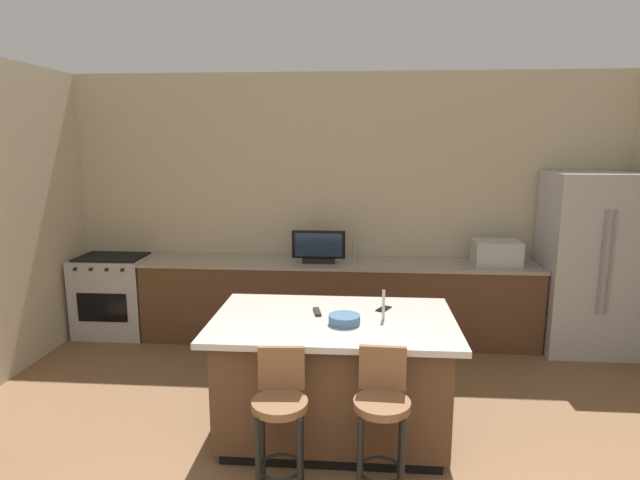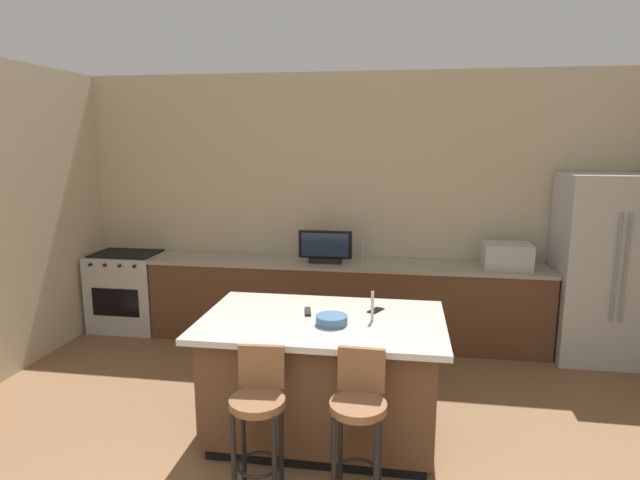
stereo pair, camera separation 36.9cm
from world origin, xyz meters
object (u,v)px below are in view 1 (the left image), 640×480
(tv_monitor, at_px, (319,248))
(bar_stool_left, at_px, (280,414))
(range_oven, at_px, (114,295))
(fruit_bowl, at_px, (344,319))
(tv_remote, at_px, (317,312))
(refrigerator, at_px, (589,263))
(microwave, at_px, (496,253))
(cell_phone, at_px, (384,309))
(kitchen_island, at_px, (333,376))
(bar_stool_right, at_px, (382,415))

(tv_monitor, bearing_deg, bar_stool_left, -90.42)
(range_oven, xyz_separation_m, fruit_bowl, (2.70, -2.08, 0.51))
(fruit_bowl, distance_m, tv_remote, 0.31)
(refrigerator, bearing_deg, fruit_bowl, -141.02)
(range_oven, bearing_deg, microwave, 0.01)
(range_oven, xyz_separation_m, cell_phone, (2.99, -1.73, 0.48))
(kitchen_island, bearing_deg, refrigerator, 36.45)
(tv_monitor, xyz_separation_m, fruit_bowl, (0.35, -2.02, -0.09))
(refrigerator, xyz_separation_m, tv_monitor, (-2.83, 0.01, 0.11))
(microwave, xyz_separation_m, tv_remote, (-1.76, -1.85, -0.09))
(kitchen_island, xyz_separation_m, microwave, (1.64, 1.96, 0.55))
(fruit_bowl, relative_size, tv_remote, 1.32)
(tv_monitor, relative_size, fruit_bowl, 2.58)
(kitchen_island, height_order, range_oven, kitchen_island)
(microwave, relative_size, tv_monitor, 0.83)
(kitchen_island, bearing_deg, fruit_bowl, -53.54)
(refrigerator, distance_m, tv_remote, 3.24)
(range_oven, distance_m, bar_stool_left, 3.58)
(cell_phone, bearing_deg, fruit_bowl, -102.00)
(microwave, bearing_deg, cell_phone, -126.15)
(cell_phone, bearing_deg, bar_stool_left, -95.97)
(cell_phone, bearing_deg, tv_monitor, 138.62)
(bar_stool_right, bearing_deg, cell_phone, 89.55)
(microwave, xyz_separation_m, fruit_bowl, (-1.55, -2.08, -0.06))
(tv_remote, bearing_deg, bar_stool_right, -73.38)
(kitchen_island, bearing_deg, cell_phone, 32.04)
(refrigerator, height_order, microwave, refrigerator)
(cell_phone, bearing_deg, tv_remote, -138.01)
(bar_stool_right, bearing_deg, range_oven, 139.69)
(bar_stool_left, relative_size, cell_phone, 6.37)
(microwave, bearing_deg, refrigerator, -3.85)
(bar_stool_right, relative_size, fruit_bowl, 4.35)
(fruit_bowl, xyz_separation_m, tv_remote, (-0.21, 0.22, -0.02))
(bar_stool_left, distance_m, bar_stool_right, 0.61)
(microwave, height_order, tv_monitor, tv_monitor)
(fruit_bowl, distance_m, cell_phone, 0.45)
(range_oven, height_order, bar_stool_left, bar_stool_left)
(tv_monitor, bearing_deg, cell_phone, -69.23)
(refrigerator, xyz_separation_m, tv_remote, (-2.70, -1.79, -0.00))
(bar_stool_right, height_order, fruit_bowl, fruit_bowl)
(bar_stool_right, bearing_deg, microwave, 66.27)
(range_oven, distance_m, bar_stool_right, 4.00)
(bar_stool_right, bearing_deg, fruit_bowl, 113.84)
(microwave, height_order, fruit_bowl, microwave)
(range_oven, relative_size, tv_monitor, 1.58)
(kitchen_island, bearing_deg, tv_remote, 139.67)
(microwave, distance_m, cell_phone, 2.14)
(bar_stool_right, bearing_deg, tv_remote, 120.67)
(microwave, xyz_separation_m, bar_stool_right, (-1.31, -2.70, -0.44))
(kitchen_island, xyz_separation_m, tv_monitor, (-0.26, 1.91, 0.58))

